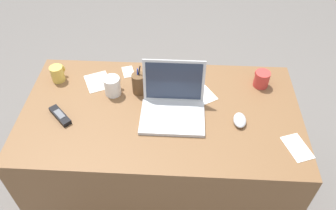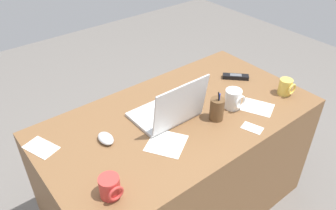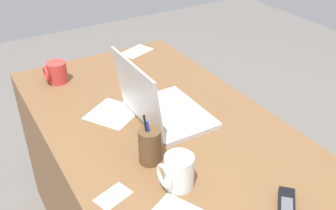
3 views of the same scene
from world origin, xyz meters
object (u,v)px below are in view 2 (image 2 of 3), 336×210
object	(u,v)px
cordless_phone	(236,77)
pen_holder	(217,109)
laptop	(169,111)
coffee_mug_spare	(286,87)
computer_mouse	(106,138)
coffee_mug_white	(234,99)
coffee_mug_tall	(110,187)

from	to	relation	value
cordless_phone	pen_holder	world-z (taller)	pen_holder
laptop	pen_holder	size ratio (longest dim) A/B	1.88
cordless_phone	pen_holder	bearing A→B (deg)	29.06
coffee_mug_spare	computer_mouse	bearing A→B (deg)	-15.50
coffee_mug_white	pen_holder	world-z (taller)	pen_holder
coffee_mug_tall	laptop	bearing A→B (deg)	-153.51
coffee_mug_spare	pen_holder	world-z (taller)	pen_holder
coffee_mug_white	coffee_mug_tall	xyz separation A→B (m)	(0.81, 0.11, -0.01)
coffee_mug_spare	coffee_mug_tall	bearing A→B (deg)	0.76
laptop	coffee_mug_white	distance (m)	0.36
computer_mouse	coffee_mug_tall	xyz separation A→B (m)	(0.14, 0.29, 0.03)
coffee_mug_tall	cordless_phone	world-z (taller)	coffee_mug_tall
laptop	cordless_phone	bearing A→B (deg)	-173.50
computer_mouse	pen_holder	xyz separation A→B (m)	(-0.53, 0.20, 0.04)
laptop	coffee_mug_tall	size ratio (longest dim) A/B	3.41
pen_holder	coffee_mug_white	bearing A→B (deg)	-173.68
coffee_mug_tall	cordless_phone	distance (m)	1.10
coffee_mug_tall	coffee_mug_spare	bearing A→B (deg)	-179.24
pen_holder	coffee_mug_tall	bearing A→B (deg)	7.92
computer_mouse	cordless_phone	size ratio (longest dim) A/B	0.72
computer_mouse	coffee_mug_white	distance (m)	0.70
coffee_mug_white	cordless_phone	size ratio (longest dim) A/B	0.75
computer_mouse	coffee_mug_tall	distance (m)	0.33
laptop	coffee_mug_white	size ratio (longest dim) A/B	3.06
laptop	coffee_mug_white	xyz separation A→B (m)	(-0.33, 0.13, 0.00)
pen_holder	cordless_phone	bearing A→B (deg)	-150.94
laptop	cordless_phone	size ratio (longest dim) A/B	2.29
coffee_mug_tall	coffee_mug_white	bearing A→B (deg)	-172.36
coffee_mug_tall	cordless_phone	bearing A→B (deg)	-163.85
coffee_mug_tall	pen_holder	distance (m)	0.68
coffee_mug_tall	coffee_mug_spare	distance (m)	1.14
cordless_phone	coffee_mug_tall	bearing A→B (deg)	16.15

